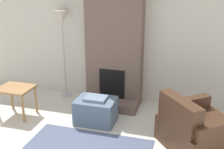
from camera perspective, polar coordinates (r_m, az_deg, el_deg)
The scene contains 6 objects.
wall_back at distance 5.81m, azimuth 1.12°, elevation 7.21°, with size 6.97×0.06×2.60m, color beige.
fireplace at distance 5.60m, azimuth 0.47°, elevation 5.95°, with size 1.12×0.74×2.60m.
ottoman at distance 5.12m, azimuth -3.28°, elevation -7.31°, with size 0.70×0.53×0.50m.
armchair at distance 4.59m, azimuth 16.69°, elevation -10.91°, with size 1.42×1.41×0.88m.
side_table at distance 5.56m, azimuth -18.98°, elevation -3.35°, with size 0.62×0.52×0.57m.
floor_lamp_left at distance 5.92m, azimuth -10.16°, elevation 10.63°, with size 0.32×0.32×1.88m.
Camera 1 is at (1.47, -2.51, 2.55)m, focal length 45.00 mm.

